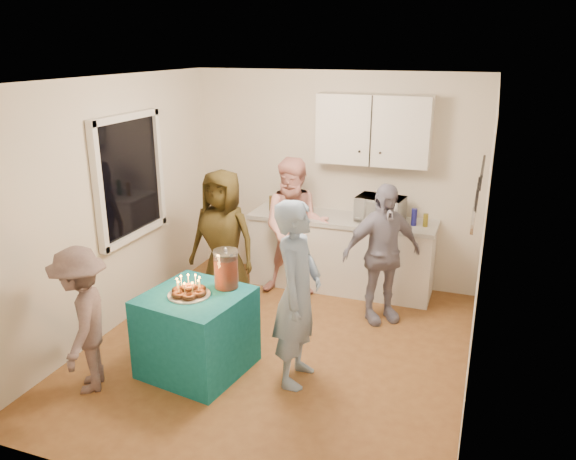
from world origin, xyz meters
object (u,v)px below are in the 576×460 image
(microwave, at_px, (380,209))
(woman_back_left, at_px, (223,240))
(woman_back_center, at_px, (295,228))
(punch_jar, at_px, (226,270))
(child_near_left, at_px, (83,320))
(man_birthday, at_px, (297,294))
(counter, at_px, (341,255))
(woman_back_right, at_px, (382,254))
(party_table, at_px, (197,332))

(microwave, relative_size, woman_back_left, 0.33)
(woman_back_left, distance_m, woman_back_center, 0.89)
(punch_jar, height_order, child_near_left, child_near_left)
(punch_jar, xyz_separation_m, woman_back_center, (0.09, 1.67, -0.10))
(woman_back_left, bearing_deg, man_birthday, -39.32)
(microwave, xyz_separation_m, punch_jar, (-1.01, -2.01, -0.13))
(counter, bearing_deg, woman_back_center, -144.63)
(microwave, height_order, child_near_left, child_near_left)
(man_birthday, xyz_separation_m, child_near_left, (-1.68, -0.75, -0.19))
(woman_back_right, bearing_deg, child_near_left, -172.39)
(microwave, relative_size, child_near_left, 0.41)
(child_near_left, bearing_deg, party_table, 100.13)
(punch_jar, height_order, woman_back_right, woman_back_right)
(microwave, xyz_separation_m, woman_back_right, (0.17, -0.68, -0.29))
(party_table, bearing_deg, child_near_left, -142.31)
(microwave, height_order, man_birthday, man_birthday)
(microwave, distance_m, party_table, 2.64)
(party_table, height_order, child_near_left, child_near_left)
(woman_back_left, bearing_deg, woman_back_center, 46.58)
(man_birthday, xyz_separation_m, woman_back_left, (-1.27, 1.12, -0.04))
(punch_jar, distance_m, child_near_left, 1.30)
(counter, distance_m, microwave, 0.77)
(party_table, bearing_deg, punch_jar, 49.85)
(woman_back_left, xyz_separation_m, woman_back_center, (0.64, 0.62, 0.03))
(punch_jar, bearing_deg, child_near_left, -139.32)
(woman_back_right, bearing_deg, counter, 94.71)
(counter, xyz_separation_m, woman_back_left, (-1.11, -0.96, 0.37))
(man_birthday, distance_m, woman_back_center, 1.86)
(woman_back_right, bearing_deg, party_table, -168.97)
(woman_back_left, height_order, woman_back_center, woman_back_center)
(microwave, xyz_separation_m, party_table, (-1.22, -2.25, -0.68))
(microwave, relative_size, man_birthday, 0.32)
(microwave, bearing_deg, counter, -172.94)
(punch_jar, relative_size, woman_back_left, 0.21)
(punch_jar, xyz_separation_m, man_birthday, (0.72, -0.08, -0.09))
(counter, height_order, microwave, microwave)
(woman_back_left, bearing_deg, woman_back_right, 11.51)
(woman_back_center, bearing_deg, party_table, -111.98)
(punch_jar, bearing_deg, woman_back_right, 48.38)
(microwave, xyz_separation_m, woman_back_center, (-0.93, -0.34, -0.23))
(counter, relative_size, microwave, 4.11)
(woman_back_left, distance_m, woman_back_right, 1.75)
(woman_back_left, bearing_deg, microwave, 33.80)
(woman_back_right, bearing_deg, punch_jar, -169.19)
(counter, xyz_separation_m, punch_jar, (-0.56, -2.01, 0.50))
(counter, bearing_deg, man_birthday, -85.78)
(man_birthday, bearing_deg, microwave, -9.78)
(microwave, relative_size, party_table, 0.63)
(punch_jar, relative_size, man_birthday, 0.20)
(man_birthday, height_order, woman_back_center, man_birthday)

